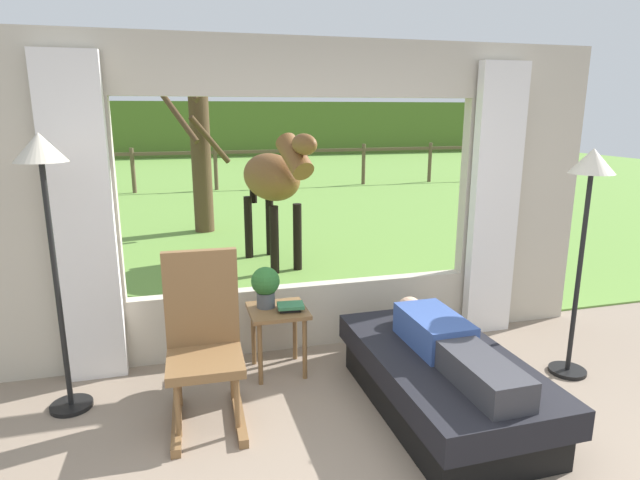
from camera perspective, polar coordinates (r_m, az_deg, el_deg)
back_wall_with_window at (r=4.37m, az=-1.60°, el=3.92°), size 5.20×0.12×2.55m
curtain_panel_left at (r=4.18m, az=-24.24°, el=1.54°), size 0.44×0.10×2.40m
curtain_panel_right at (r=4.94m, az=18.27°, el=3.78°), size 0.44×0.10×2.40m
outdoor_pasture_lawn at (r=15.25m, az=-11.46°, el=5.99°), size 36.00×21.68×0.02m
distant_hill_ridge at (r=24.96m, az=-13.30°, el=11.55°), size 36.00×2.00×2.40m
recliner_sofa at (r=3.79m, az=12.95°, el=-14.60°), size 0.92×1.71×0.42m
reclining_person at (r=3.62m, az=13.59°, el=-10.71°), size 0.35×1.43×0.22m
rocking_chair at (r=3.59m, az=-12.40°, el=-10.42°), size 0.49×0.69×1.12m
side_table at (r=4.14m, az=-4.55°, el=-8.60°), size 0.44×0.44×0.52m
potted_plant at (r=4.08m, az=-5.89°, el=-4.79°), size 0.22×0.22×0.32m
book_stack at (r=4.05m, az=-3.22°, el=-7.19°), size 0.21×0.17×0.05m
floor_lamp_left at (r=3.73m, az=-27.50°, el=4.71°), size 0.32×0.32×1.87m
floor_lamp_right at (r=4.29m, az=26.94°, el=4.33°), size 0.32×0.32×1.74m
horse at (r=6.79m, az=-5.02°, el=6.58°), size 0.85×1.82×1.73m
pasture_tree at (r=8.95m, az=-12.82°, el=8.62°), size 1.24×0.98×2.69m
pasture_fence_line at (r=13.85m, az=-11.19°, el=8.30°), size 16.10×0.10×1.10m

